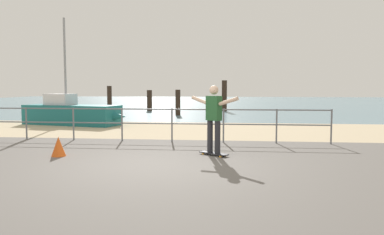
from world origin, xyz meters
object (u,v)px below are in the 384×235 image
at_px(skateboard, 214,153).
at_px(traffic_cone, 58,147).
at_px(sailboat, 75,114).
at_px(skateboarder, 214,115).

xyz_separation_m(skateboard, traffic_cone, (-3.74, -0.53, 0.18)).
bearing_deg(sailboat, traffic_cone, -69.12).
bearing_deg(skateboarder, skateboard, 45.00).
bearing_deg(skateboard, traffic_cone, -171.90).
bearing_deg(sailboat, skateboard, -46.62).
xyz_separation_m(skateboard, skateboarder, (-0.00, -0.00, 0.95)).
relative_size(skateboard, skateboarder, 0.46).
distance_m(skateboarder, traffic_cone, 3.85).
distance_m(sailboat, traffic_cone, 8.06).
distance_m(skateboard, traffic_cone, 3.78).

